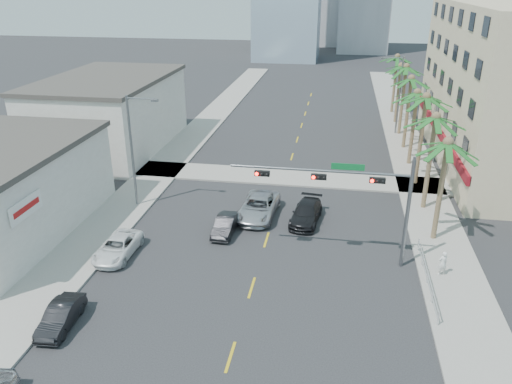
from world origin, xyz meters
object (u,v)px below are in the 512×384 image
at_px(car_lane_center, 259,207).
at_px(pedestrian, 443,263).
at_px(traffic_signal_mast, 356,190).
at_px(car_parked_far, 118,247).
at_px(car_lane_left, 225,225).
at_px(car_parked_mid, 61,316).
at_px(car_lane_right, 306,213).

bearing_deg(car_lane_center, pedestrian, -24.40).
relative_size(traffic_signal_mast, car_lane_center, 1.96).
distance_m(car_parked_far, car_lane_left, 7.66).
relative_size(car_parked_mid, car_lane_center, 0.66).
bearing_deg(pedestrian, car_lane_right, -56.53).
xyz_separation_m(car_parked_far, pedestrian, (20.72, 0.92, 0.32)).
relative_size(car_parked_mid, car_lane_right, 0.78).
distance_m(traffic_signal_mast, car_parked_mid, 18.18).
height_order(car_lane_center, pedestrian, pedestrian).
relative_size(car_parked_far, car_lane_right, 0.94).
bearing_deg(car_lane_center, car_parked_far, -134.70).
bearing_deg(car_parked_mid, car_parked_far, 86.68).
relative_size(car_lane_left, car_lane_right, 0.79).
bearing_deg(car_parked_far, car_parked_mid, -88.28).
relative_size(traffic_signal_mast, car_lane_left, 2.94).
height_order(car_lane_left, car_lane_center, car_lane_center).
bearing_deg(car_lane_left, car_lane_center, 60.33).
height_order(car_parked_mid, pedestrian, pedestrian).
xyz_separation_m(car_parked_mid, car_lane_center, (8.14, 14.82, 0.17)).
xyz_separation_m(traffic_signal_mast, car_lane_center, (-6.95, 5.71, -4.27)).
bearing_deg(car_parked_far, car_lane_left, 35.40).
xyz_separation_m(traffic_signal_mast, car_lane_right, (-3.25, 5.38, -4.36)).
bearing_deg(car_parked_far, car_lane_right, 31.84).
bearing_deg(traffic_signal_mast, car_parked_far, -173.47).
height_order(car_parked_mid, car_lane_center, car_lane_center).
xyz_separation_m(car_parked_far, car_lane_center, (8.23, 7.44, 0.16)).
height_order(traffic_signal_mast, pedestrian, traffic_signal_mast).
bearing_deg(car_lane_left, traffic_signal_mast, -14.43).
bearing_deg(pedestrian, car_parked_far, -18.81).
distance_m(car_parked_mid, car_lane_center, 16.91).
bearing_deg(car_lane_center, car_lane_right, -1.88).
height_order(car_parked_far, car_lane_center, car_lane_center).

